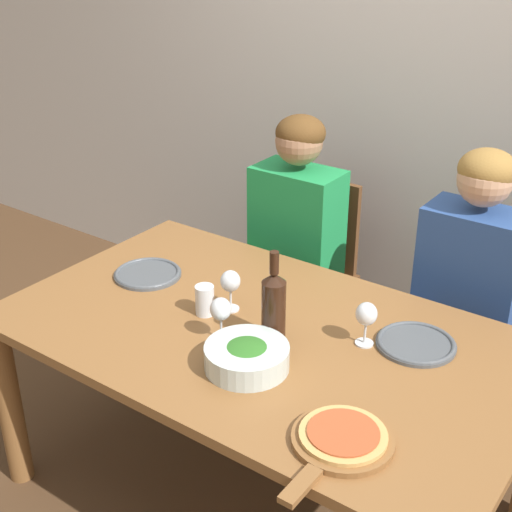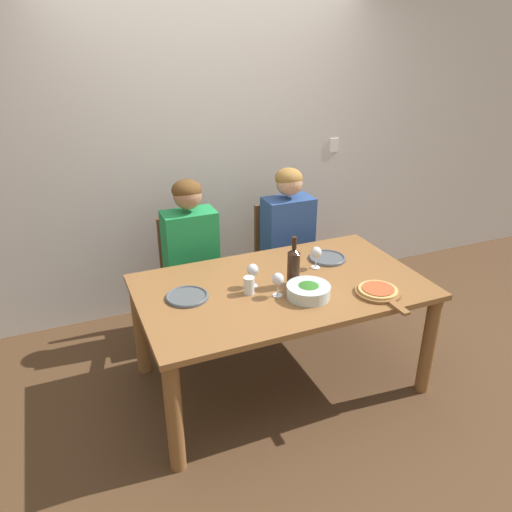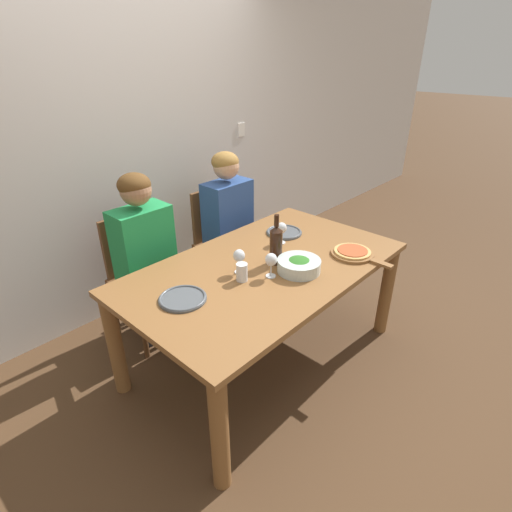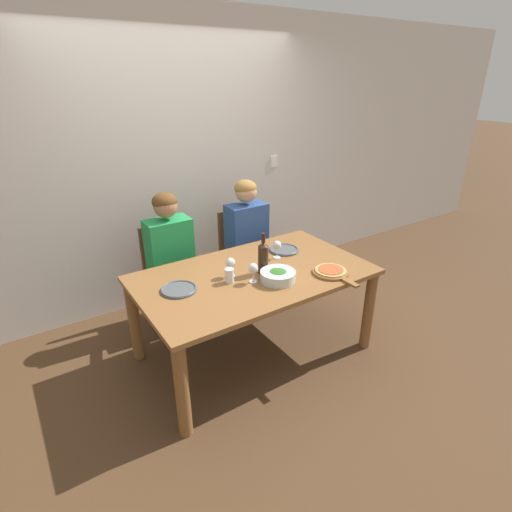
{
  "view_description": "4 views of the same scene",
  "coord_description": "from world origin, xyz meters",
  "px_view_note": "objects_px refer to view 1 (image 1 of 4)",
  "views": [
    {
      "loc": [
        1.16,
        -1.65,
        2.0
      ],
      "look_at": [
        -0.14,
        0.16,
        0.91
      ],
      "focal_mm": 50.0,
      "sensor_mm": 36.0,
      "label": 1
    },
    {
      "loc": [
        -1.21,
        -2.46,
        2.2
      ],
      "look_at": [
        -0.11,
        0.14,
        0.89
      ],
      "focal_mm": 35.0,
      "sensor_mm": 36.0,
      "label": 2
    },
    {
      "loc": [
        -1.63,
        -1.42,
        1.92
      ],
      "look_at": [
        -0.04,
        0.03,
        0.8
      ],
      "focal_mm": 28.0,
      "sensor_mm": 36.0,
      "label": 3
    },
    {
      "loc": [
        -1.49,
        -2.27,
        2.11
      ],
      "look_at": [
        0.09,
        0.11,
        0.81
      ],
      "focal_mm": 28.0,
      "sensor_mm": 36.0,
      "label": 4
    }
  ],
  "objects_px": {
    "dinner_plate_right": "(416,343)",
    "wine_glass_right": "(366,316)",
    "pizza_on_board": "(341,439)",
    "wine_bottle": "(274,306)",
    "broccoli_bowl": "(247,357)",
    "chair_left": "(306,269)",
    "person_man": "(469,275)",
    "wine_glass_centre": "(221,311)",
    "wine_glass_left": "(230,283)",
    "person_woman": "(295,227)",
    "water_tumbler": "(205,300)",
    "chair_right": "(471,320)",
    "dinner_plate_left": "(148,274)"
  },
  "relations": [
    {
      "from": "dinner_plate_left",
      "to": "pizza_on_board",
      "type": "distance_m",
      "value": 1.14
    },
    {
      "from": "dinner_plate_left",
      "to": "chair_left",
      "type": "bearing_deg",
      "value": 74.38
    },
    {
      "from": "wine_bottle",
      "to": "wine_glass_centre",
      "type": "bearing_deg",
      "value": -149.27
    },
    {
      "from": "person_man",
      "to": "broccoli_bowl",
      "type": "bearing_deg",
      "value": -109.77
    },
    {
      "from": "chair_left",
      "to": "wine_glass_right",
      "type": "relative_size",
      "value": 5.99
    },
    {
      "from": "person_man",
      "to": "water_tumbler",
      "type": "xyz_separation_m",
      "value": [
        -0.65,
        -0.78,
        0.04
      ]
    },
    {
      "from": "wine_glass_right",
      "to": "chair_left",
      "type": "bearing_deg",
      "value": 132.38
    },
    {
      "from": "wine_bottle",
      "to": "water_tumbler",
      "type": "relative_size",
      "value": 3.02
    },
    {
      "from": "wine_glass_right",
      "to": "water_tumbler",
      "type": "xyz_separation_m",
      "value": [
        -0.54,
        -0.15,
        -0.05
      ]
    },
    {
      "from": "chair_right",
      "to": "person_man",
      "type": "xyz_separation_m",
      "value": [
        0.0,
        -0.11,
        0.25
      ]
    },
    {
      "from": "chair_left",
      "to": "broccoli_bowl",
      "type": "distance_m",
      "value": 1.18
    },
    {
      "from": "person_woman",
      "to": "person_man",
      "type": "xyz_separation_m",
      "value": [
        0.79,
        0.0,
        0.0
      ]
    },
    {
      "from": "wine_glass_right",
      "to": "water_tumbler",
      "type": "height_order",
      "value": "wine_glass_right"
    },
    {
      "from": "chair_right",
      "to": "person_woman",
      "type": "bearing_deg",
      "value": -172.16
    },
    {
      "from": "person_man",
      "to": "dinner_plate_right",
      "type": "distance_m",
      "value": 0.54
    },
    {
      "from": "dinner_plate_left",
      "to": "wine_glass_left",
      "type": "relative_size",
      "value": 1.7
    },
    {
      "from": "dinner_plate_left",
      "to": "wine_glass_centre",
      "type": "xyz_separation_m",
      "value": [
        0.5,
        -0.19,
        0.1
      ]
    },
    {
      "from": "chair_left",
      "to": "broccoli_bowl",
      "type": "relative_size",
      "value": 3.46
    },
    {
      "from": "pizza_on_board",
      "to": "wine_glass_right",
      "type": "distance_m",
      "value": 0.5
    },
    {
      "from": "water_tumbler",
      "to": "wine_glass_centre",
      "type": "bearing_deg",
      "value": -33.0
    },
    {
      "from": "pizza_on_board",
      "to": "water_tumbler",
      "type": "xyz_separation_m",
      "value": [
        -0.71,
        0.31,
        0.04
      ]
    },
    {
      "from": "dinner_plate_right",
      "to": "water_tumbler",
      "type": "height_order",
      "value": "water_tumbler"
    },
    {
      "from": "wine_bottle",
      "to": "wine_glass_centre",
      "type": "height_order",
      "value": "wine_bottle"
    },
    {
      "from": "chair_left",
      "to": "chair_right",
      "type": "bearing_deg",
      "value": 0.0
    },
    {
      "from": "broccoli_bowl",
      "to": "water_tumbler",
      "type": "xyz_separation_m",
      "value": [
        -0.31,
        0.17,
        0.01
      ]
    },
    {
      "from": "dinner_plate_right",
      "to": "wine_glass_right",
      "type": "xyz_separation_m",
      "value": [
        -0.14,
        -0.09,
        0.1
      ]
    },
    {
      "from": "dinner_plate_right",
      "to": "water_tumbler",
      "type": "relative_size",
      "value": 2.4
    },
    {
      "from": "broccoli_bowl",
      "to": "dinner_plate_left",
      "type": "relative_size",
      "value": 1.02
    },
    {
      "from": "broccoli_bowl",
      "to": "dinner_plate_right",
      "type": "relative_size",
      "value": 1.02
    },
    {
      "from": "broccoli_bowl",
      "to": "wine_glass_left",
      "type": "height_order",
      "value": "wine_glass_left"
    },
    {
      "from": "wine_bottle",
      "to": "broccoli_bowl",
      "type": "height_order",
      "value": "wine_bottle"
    },
    {
      "from": "broccoli_bowl",
      "to": "water_tumbler",
      "type": "height_order",
      "value": "water_tumbler"
    },
    {
      "from": "wine_glass_left",
      "to": "person_woman",
      "type": "bearing_deg",
      "value": 105.05
    },
    {
      "from": "person_woman",
      "to": "pizza_on_board",
      "type": "bearing_deg",
      "value": -52.12
    },
    {
      "from": "chair_right",
      "to": "water_tumbler",
      "type": "bearing_deg",
      "value": -126.22
    },
    {
      "from": "person_man",
      "to": "wine_glass_left",
      "type": "bearing_deg",
      "value": -130.2
    },
    {
      "from": "broccoli_bowl",
      "to": "wine_glass_right",
      "type": "bearing_deg",
      "value": 54.67
    },
    {
      "from": "person_man",
      "to": "wine_glass_centre",
      "type": "distance_m",
      "value": 1.01
    },
    {
      "from": "person_man",
      "to": "water_tumbler",
      "type": "distance_m",
      "value": 1.02
    },
    {
      "from": "chair_left",
      "to": "person_woman",
      "type": "height_order",
      "value": "person_woman"
    },
    {
      "from": "pizza_on_board",
      "to": "wine_glass_left",
      "type": "height_order",
      "value": "wine_glass_left"
    },
    {
      "from": "dinner_plate_right",
      "to": "wine_glass_right",
      "type": "height_order",
      "value": "wine_glass_right"
    },
    {
      "from": "chair_right",
      "to": "wine_glass_left",
      "type": "bearing_deg",
      "value": -126.23
    },
    {
      "from": "dinner_plate_right",
      "to": "wine_glass_centre",
      "type": "distance_m",
      "value": 0.64
    },
    {
      "from": "wine_glass_left",
      "to": "wine_glass_right",
      "type": "height_order",
      "value": "same"
    },
    {
      "from": "wine_bottle",
      "to": "wine_glass_right",
      "type": "distance_m",
      "value": 0.29
    },
    {
      "from": "chair_right",
      "to": "wine_bottle",
      "type": "bearing_deg",
      "value": -111.88
    },
    {
      "from": "person_woman",
      "to": "wine_bottle",
      "type": "distance_m",
      "value": 0.9
    },
    {
      "from": "broccoli_bowl",
      "to": "wine_glass_left",
      "type": "xyz_separation_m",
      "value": [
        -0.25,
        0.25,
        0.07
      ]
    },
    {
      "from": "broccoli_bowl",
      "to": "chair_right",
      "type": "bearing_deg",
      "value": 72.11
    }
  ]
}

